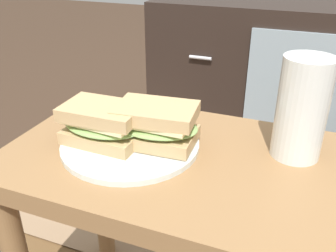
{
  "coord_description": "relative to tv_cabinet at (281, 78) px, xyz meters",
  "views": [
    {
      "loc": [
        0.19,
        -0.5,
        0.78
      ],
      "look_at": [
        -0.01,
        0.0,
        0.51
      ],
      "focal_mm": 39.7,
      "sensor_mm": 36.0,
      "label": 1
    }
  ],
  "objects": [
    {
      "name": "sandwich_back",
      "position": [
        -0.13,
        -0.94,
        0.21
      ],
      "size": [
        0.15,
        0.1,
        0.07
      ],
      "color": "tan",
      "rests_on": "plate"
    },
    {
      "name": "tv_cabinet",
      "position": [
        0.0,
        0.0,
        0.0
      ],
      "size": [
        0.96,
        0.46,
        0.58
      ],
      "color": "black",
      "rests_on": "ground"
    },
    {
      "name": "side_table",
      "position": [
        -0.1,
        -0.95,
        0.08
      ],
      "size": [
        0.56,
        0.36,
        0.46
      ],
      "color": "olive",
      "rests_on": "ground"
    },
    {
      "name": "plate",
      "position": [
        -0.17,
        -0.95,
        0.17
      ],
      "size": [
        0.24,
        0.24,
        0.01
      ],
      "primitive_type": "cylinder",
      "color": "silver",
      "rests_on": "side_table"
    },
    {
      "name": "beer_glass",
      "position": [
        0.09,
        -0.88,
        0.25
      ],
      "size": [
        0.08,
        0.08,
        0.17
      ],
      "color": "silver",
      "rests_on": "side_table"
    },
    {
      "name": "area_rug",
      "position": [
        -0.42,
        -0.53,
        -0.29
      ],
      "size": [
        0.97,
        0.73,
        0.01
      ],
      "color": "brown",
      "rests_on": "ground"
    },
    {
      "name": "sandwich_front",
      "position": [
        -0.22,
        -0.97,
        0.21
      ],
      "size": [
        0.14,
        0.1,
        0.07
      ],
      "color": "tan",
      "rests_on": "plate"
    }
  ]
}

